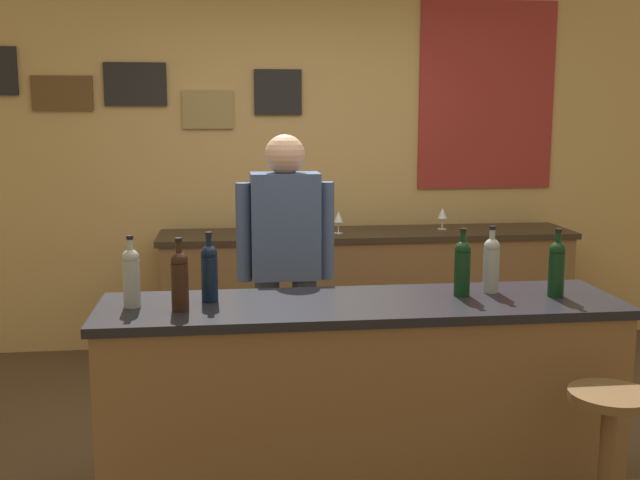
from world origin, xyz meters
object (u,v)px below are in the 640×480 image
(wine_bottle_f, at_px, (557,266))
(wine_glass_d, at_px, (442,214))
(wine_glass_b, at_px, (311,215))
(bar_stool, at_px, (607,446))
(wine_glass_c, at_px, (338,218))
(coffee_mug, at_px, (258,227))
(wine_bottle_d, at_px, (462,266))
(wine_bottle_b, at_px, (180,278))
(wine_bottle_a, at_px, (131,275))
(wine_bottle_e, at_px, (491,263))
(wine_glass_a, at_px, (290,219))
(bartender, at_px, (286,264))
(wine_bottle_c, at_px, (209,271))

(wine_bottle_f, xyz_separation_m, wine_glass_d, (0.08, 2.11, -0.05))
(wine_glass_b, bearing_deg, bar_stool, -72.44)
(wine_glass_c, distance_m, coffee_mug, 0.56)
(wine_bottle_d, bearing_deg, wine_glass_d, 76.46)
(bar_stool, bearing_deg, wine_bottle_b, 162.88)
(wine_bottle_a, bearing_deg, wine_bottle_e, 2.71)
(wine_bottle_f, height_order, wine_glass_a, wine_bottle_f)
(wine_bottle_f, bearing_deg, bar_stool, -90.80)
(bar_stool, distance_m, coffee_mug, 2.93)
(wine_bottle_d, xyz_separation_m, coffee_mug, (-0.83, 1.99, -0.11))
(bartender, relative_size, wine_glass_d, 10.45)
(wine_bottle_c, relative_size, coffee_mug, 2.45)
(wine_bottle_b, relative_size, coffee_mug, 2.45)
(wine_bottle_e, bearing_deg, bar_stool, -69.17)
(wine_bottle_e, height_order, wine_glass_b, wine_bottle_e)
(wine_bottle_d, height_order, wine_glass_a, wine_bottle_d)
(bartender, height_order, wine_bottle_a, bartender)
(wine_glass_d, bearing_deg, wine_bottle_e, -99.71)
(wine_glass_b, height_order, wine_glass_d, same)
(wine_bottle_f, relative_size, wine_glass_d, 1.97)
(bartender, height_order, wine_glass_c, bartender)
(bar_stool, bearing_deg, bartender, 130.08)
(wine_bottle_c, height_order, wine_glass_c, wine_bottle_c)
(wine_bottle_e, distance_m, wine_glass_a, 2.01)
(wine_bottle_c, xyz_separation_m, wine_glass_b, (0.67, 2.06, -0.05))
(wine_bottle_c, relative_size, wine_bottle_d, 1.00)
(wine_bottle_e, height_order, wine_glass_c, wine_bottle_e)
(wine_bottle_f, bearing_deg, wine_bottle_e, 156.50)
(wine_glass_c, bearing_deg, bar_stool, -75.12)
(wine_bottle_f, bearing_deg, wine_glass_a, 117.45)
(bartender, xyz_separation_m, wine_glass_a, (0.12, 1.17, 0.07))
(wine_bottle_c, height_order, coffee_mug, wine_bottle_c)
(wine_bottle_a, distance_m, wine_bottle_c, 0.33)
(wine_bottle_b, relative_size, wine_bottle_c, 1.00)
(wine_glass_b, bearing_deg, wine_bottle_d, -77.82)
(wine_bottle_a, distance_m, wine_glass_b, 2.33)
(wine_bottle_c, distance_m, wine_glass_b, 2.16)
(wine_bottle_d, height_order, wine_bottle_e, same)
(wine_glass_d, relative_size, coffee_mug, 1.24)
(wine_bottle_e, distance_m, coffee_mug, 2.18)
(bar_stool, xyz_separation_m, wine_bottle_b, (-1.64, 0.51, 0.60))
(bar_stool, distance_m, wine_bottle_b, 1.82)
(wine_glass_d, xyz_separation_m, coffee_mug, (-1.32, -0.05, -0.06))
(wine_glass_a, height_order, coffee_mug, wine_glass_a)
(wine_bottle_a, relative_size, wine_glass_d, 1.97)
(coffee_mug, bearing_deg, wine_glass_a, -21.27)
(wine_bottle_a, xyz_separation_m, wine_bottle_c, (0.32, 0.05, 0.00))
(wine_bottle_c, bearing_deg, wine_bottle_b, -130.34)
(bartender, bearing_deg, wine_bottle_d, -45.14)
(wine_bottle_c, bearing_deg, wine_bottle_a, -170.43)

